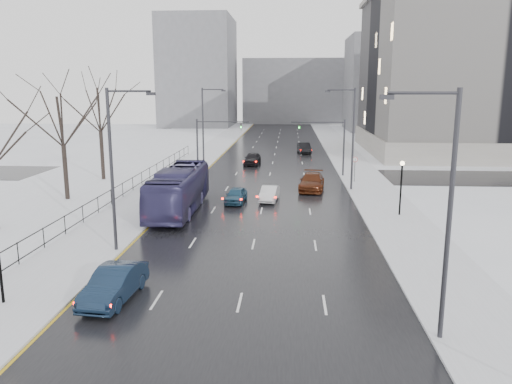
% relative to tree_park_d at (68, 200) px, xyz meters
% --- Properties ---
extents(road, '(16.00, 150.00, 0.04)m').
position_rel_tree_park_d_xyz_m(road, '(17.80, 26.00, 0.02)').
color(road, black).
rests_on(road, ground).
extents(cross_road, '(130.00, 10.00, 0.04)m').
position_rel_tree_park_d_xyz_m(cross_road, '(17.80, 14.00, 0.02)').
color(cross_road, black).
rests_on(cross_road, ground).
extents(sidewalk_left, '(5.00, 150.00, 0.16)m').
position_rel_tree_park_d_xyz_m(sidewalk_left, '(7.30, 26.00, 0.08)').
color(sidewalk_left, silver).
rests_on(sidewalk_left, ground).
extents(sidewalk_right, '(5.00, 150.00, 0.16)m').
position_rel_tree_park_d_xyz_m(sidewalk_right, '(28.30, 26.00, 0.08)').
color(sidewalk_right, silver).
rests_on(sidewalk_right, ground).
extents(park_strip, '(14.00, 150.00, 0.12)m').
position_rel_tree_park_d_xyz_m(park_strip, '(-2.20, 26.00, 0.06)').
color(park_strip, white).
rests_on(park_strip, ground).
extents(tree_park_d, '(8.75, 8.75, 12.50)m').
position_rel_tree_park_d_xyz_m(tree_park_d, '(0.00, 0.00, 0.00)').
color(tree_park_d, black).
rests_on(tree_park_d, ground).
extents(tree_park_e, '(9.45, 9.45, 13.50)m').
position_rel_tree_park_d_xyz_m(tree_park_e, '(-0.40, 10.00, 0.00)').
color(tree_park_e, black).
rests_on(tree_park_e, ground).
extents(iron_fence, '(0.06, 70.00, 1.30)m').
position_rel_tree_park_d_xyz_m(iron_fence, '(4.80, -4.00, 0.91)').
color(iron_fence, black).
rests_on(iron_fence, sidewalk_left).
extents(streetlight_r_near, '(2.95, 0.25, 10.00)m').
position_rel_tree_park_d_xyz_m(streetlight_r_near, '(25.97, -24.00, 5.62)').
color(streetlight_r_near, '#2D2D33').
rests_on(streetlight_r_near, ground).
extents(streetlight_r_mid, '(2.95, 0.25, 10.00)m').
position_rel_tree_park_d_xyz_m(streetlight_r_mid, '(25.97, 6.00, 5.62)').
color(streetlight_r_mid, '#2D2D33').
rests_on(streetlight_r_mid, ground).
extents(streetlight_l_near, '(2.95, 0.25, 10.00)m').
position_rel_tree_park_d_xyz_m(streetlight_l_near, '(9.63, -14.00, 5.62)').
color(streetlight_l_near, '#2D2D33').
rests_on(streetlight_l_near, ground).
extents(streetlight_l_far, '(2.95, 0.25, 10.00)m').
position_rel_tree_park_d_xyz_m(streetlight_l_far, '(9.63, 18.00, 5.62)').
color(streetlight_l_far, '#2D2D33').
rests_on(streetlight_l_far, ground).
extents(lamppost_r_mid, '(0.36, 0.36, 4.28)m').
position_rel_tree_park_d_xyz_m(lamppost_r_mid, '(28.80, -4.00, 2.94)').
color(lamppost_r_mid, black).
rests_on(lamppost_r_mid, sidewalk_right).
extents(mast_signal_right, '(6.10, 0.33, 6.50)m').
position_rel_tree_park_d_xyz_m(mast_signal_right, '(25.13, 14.00, 4.11)').
color(mast_signal_right, '#2D2D33').
rests_on(mast_signal_right, ground).
extents(mast_signal_left, '(6.10, 0.33, 6.50)m').
position_rel_tree_park_d_xyz_m(mast_signal_left, '(10.47, 14.00, 4.11)').
color(mast_signal_left, '#2D2D33').
rests_on(mast_signal_left, ground).
extents(no_uturn_sign, '(0.60, 0.06, 2.70)m').
position_rel_tree_park_d_xyz_m(no_uturn_sign, '(27.00, 10.00, 2.30)').
color(no_uturn_sign, '#2D2D33').
rests_on(no_uturn_sign, sidewalk_right).
extents(civic_building, '(41.00, 31.00, 24.80)m').
position_rel_tree_park_d_xyz_m(civic_building, '(52.80, 38.00, 11.21)').
color(civic_building, gray).
rests_on(civic_building, ground).
extents(bldg_far_right, '(24.00, 20.00, 22.00)m').
position_rel_tree_park_d_xyz_m(bldg_far_right, '(45.80, 81.00, 11.00)').
color(bldg_far_right, slate).
rests_on(bldg_far_right, ground).
extents(bldg_far_left, '(18.00, 22.00, 28.00)m').
position_rel_tree_park_d_xyz_m(bldg_far_left, '(-4.20, 91.00, 14.00)').
color(bldg_far_left, slate).
rests_on(bldg_far_left, ground).
extents(bldg_far_center, '(30.00, 18.00, 18.00)m').
position_rel_tree_park_d_xyz_m(bldg_far_center, '(21.80, 106.00, 9.00)').
color(bldg_far_center, slate).
rests_on(bldg_far_center, ground).
extents(sedan_left_near, '(2.10, 4.95, 1.59)m').
position_rel_tree_park_d_xyz_m(sedan_left_near, '(11.81, -21.09, 0.83)').
color(sedan_left_near, '#122136').
rests_on(sedan_left_near, road).
extents(bus, '(3.17, 12.86, 3.57)m').
position_rel_tree_park_d_xyz_m(bus, '(11.06, -3.41, 1.83)').
color(bus, navy).
rests_on(bus, road).
extents(sedan_center_near, '(1.92, 4.08, 1.35)m').
position_rel_tree_park_d_xyz_m(sedan_center_near, '(15.40, -0.19, 0.71)').
color(sedan_center_near, navy).
rests_on(sedan_center_near, road).
extents(sedan_right_near, '(1.80, 4.14, 1.32)m').
position_rel_tree_park_d_xyz_m(sedan_right_near, '(18.30, 0.77, 0.70)').
color(sedan_right_near, silver).
rests_on(sedan_right_near, road).
extents(sedan_right_far, '(2.92, 5.97, 1.67)m').
position_rel_tree_park_d_xyz_m(sedan_right_far, '(22.30, 5.92, 0.88)').
color(sedan_right_far, '#481D0C').
rests_on(sedan_right_far, road).
extents(sedan_center_far, '(2.26, 4.90, 1.63)m').
position_rel_tree_park_d_xyz_m(sedan_center_far, '(15.17, 22.11, 0.85)').
color(sedan_center_far, black).
rests_on(sedan_center_far, road).
extents(sedan_right_distant, '(2.26, 5.07, 1.62)m').
position_rel_tree_park_d_xyz_m(sedan_right_distant, '(22.30, 34.55, 0.85)').
color(sedan_right_distant, black).
rests_on(sedan_right_distant, road).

